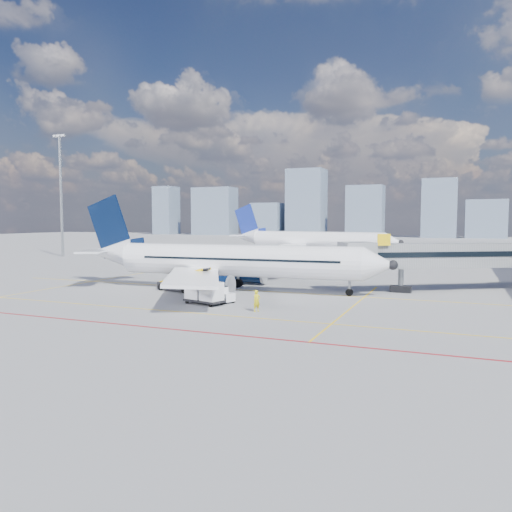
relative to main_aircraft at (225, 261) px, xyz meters
The scene contains 11 objects.
ground 8.13m from the main_aircraft, 80.37° to the right, with size 420.00×420.00×0.00m, color gray.
apron_markings 11.74m from the main_aircraft, 86.60° to the right, with size 90.00×35.12×0.01m.
jet_bridge 26.54m from the main_aircraft, 21.09° to the left, with size 23.55×15.78×6.30m.
floodlight_mast_nw 63.73m from the main_aircraft, 148.74° to the left, with size 3.20×0.61×25.45m.
distant_skyline 183.97m from the main_aircraft, 96.42° to the left, with size 251.97×15.42×31.86m.
main_aircraft is the anchor object (origin of this frame).
second_aircraft 55.48m from the main_aircraft, 96.28° to the left, with size 39.65×34.31×11.64m.
baggage_tug 8.60m from the main_aircraft, 65.67° to the right, with size 2.45×2.01×1.49m.
cargo_dolly 9.71m from the main_aircraft, 75.67° to the right, with size 4.15×2.69×2.10m.
belt_loader 5.61m from the main_aircraft, 146.71° to the right, with size 6.98×3.27×2.81m.
ramp_worker 13.77m from the main_aircraft, 52.75° to the right, with size 0.67×0.44×1.84m, color yellow.
Camera 1 is at (22.61, -42.02, 7.74)m, focal length 35.00 mm.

